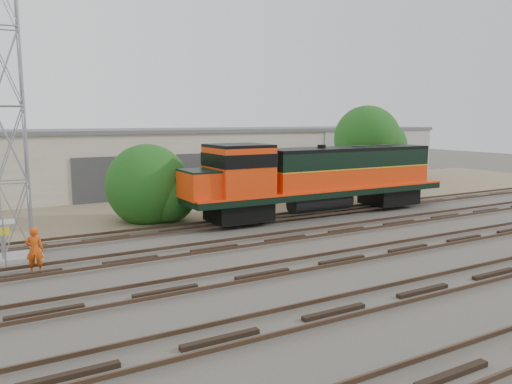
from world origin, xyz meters
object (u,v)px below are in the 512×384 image
signal_tower (8,112)px  worker (35,250)px  semi_trailer (299,169)px  locomotive (317,177)px

signal_tower → worker: bearing=-80.5°
semi_trailer → worker: bearing=-147.4°
locomotive → worker: bearing=-166.5°
locomotive → signal_tower: signal_tower is taller
signal_tower → locomotive: bearing=4.7°
worker → locomotive: bearing=-153.1°
signal_tower → semi_trailer: signal_tower is taller
signal_tower → semi_trailer: bearing=21.2°
locomotive → signal_tower: size_ratio=1.40×
signal_tower → worker: size_ratio=7.01×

